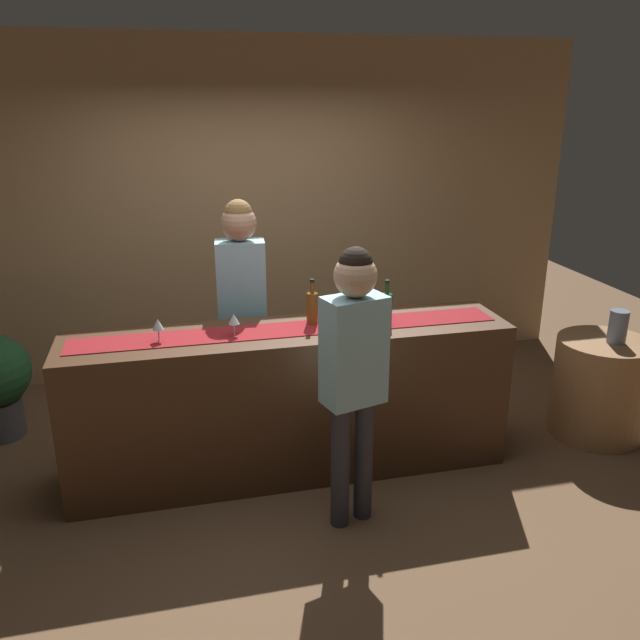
{
  "coord_description": "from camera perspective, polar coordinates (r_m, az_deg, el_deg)",
  "views": [
    {
      "loc": [
        -0.72,
        -3.84,
        2.42
      ],
      "look_at": [
        0.2,
        0.0,
        1.05
      ],
      "focal_mm": 36.62,
      "sensor_mm": 36.0,
      "label": 1
    }
  ],
  "objects": [
    {
      "name": "wine_glass_mid_counter",
      "position": [
        4.04,
        -13.98,
        -0.43
      ],
      "size": [
        0.07,
        0.07,
        0.14
      ],
      "color": "silver",
      "rests_on": "bar_counter"
    },
    {
      "name": "vase_on_side_table",
      "position": [
        5.09,
        24.59,
        -0.54
      ],
      "size": [
        0.13,
        0.13,
        0.24
      ],
      "primitive_type": "cylinder",
      "color": "slate",
      "rests_on": "round_side_table"
    },
    {
      "name": "wine_bottle_amber",
      "position": [
        4.22,
        -0.68,
        1.1
      ],
      "size": [
        0.07,
        0.07,
        0.3
      ],
      "color": "brown",
      "rests_on": "bar_counter"
    },
    {
      "name": "wine_glass_near_customer",
      "position": [
        4.05,
        -7.54,
        0.02
      ],
      "size": [
        0.07,
        0.07,
        0.14
      ],
      "color": "silver",
      "rests_on": "bar_counter"
    },
    {
      "name": "bar_counter",
      "position": [
        4.35,
        -2.59,
        -7.07
      ],
      "size": [
        2.87,
        0.6,
        1.0
      ],
      "primitive_type": "cube",
      "color": "#472B19",
      "rests_on": "ground"
    },
    {
      "name": "back_wall",
      "position": [
        5.87,
        -6.32,
        9.47
      ],
      "size": [
        6.0,
        0.12,
        2.9
      ],
      "primitive_type": "cube",
      "color": "tan",
      "rests_on": "ground"
    },
    {
      "name": "customer_sipping",
      "position": [
        3.61,
        2.97,
        -3.57
      ],
      "size": [
        0.38,
        0.28,
        1.67
      ],
      "rotation": [
        0.0,
        0.0,
        0.27
      ],
      "color": "#33333D",
      "rests_on": "ground"
    },
    {
      "name": "ground_plane",
      "position": [
        4.6,
        -2.5,
        -12.69
      ],
      "size": [
        10.0,
        10.0,
        0.0
      ],
      "primitive_type": "plane",
      "color": "brown"
    },
    {
      "name": "bartender",
      "position": [
        4.64,
        -6.87,
        2.36
      ],
      "size": [
        0.36,
        0.25,
        1.75
      ],
      "rotation": [
        0.0,
        0.0,
        3.05
      ],
      "color": "#26262B",
      "rests_on": "ground"
    },
    {
      "name": "counter_runner_cloth",
      "position": [
        4.16,
        -2.69,
        -0.82
      ],
      "size": [
        2.72,
        0.28,
        0.01
      ],
      "primitive_type": "cube",
      "color": "maroon",
      "rests_on": "bar_counter"
    },
    {
      "name": "round_side_table",
      "position": [
        5.27,
        23.24,
        -5.43
      ],
      "size": [
        0.68,
        0.68,
        0.74
      ],
      "primitive_type": "cylinder",
      "color": "#996B42",
      "rests_on": "ground"
    },
    {
      "name": "wine_bottle_green",
      "position": [
        4.22,
        5.82,
        1.02
      ],
      "size": [
        0.07,
        0.07,
        0.3
      ],
      "color": "#194723",
      "rests_on": "bar_counter"
    }
  ]
}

